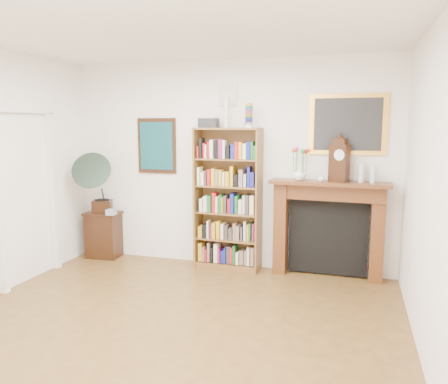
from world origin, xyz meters
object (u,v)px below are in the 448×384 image
at_px(mantel_clock, 339,161).
at_px(bottle_right, 373,175).
at_px(gramophone, 95,179).
at_px(fireplace, 328,220).
at_px(cd_stack, 111,212).
at_px(side_cabinet, 104,235).
at_px(flower_vase, 299,174).
at_px(bottle_left, 361,173).
at_px(bookshelf, 228,191).
at_px(teacup, 321,179).

relative_size(mantel_clock, bottle_right, 2.67).
bearing_deg(gramophone, fireplace, -18.50).
bearing_deg(fireplace, cd_stack, -173.16).
distance_m(side_cabinet, cd_stack, 0.46).
relative_size(side_cabinet, flower_vase, 4.09).
relative_size(fireplace, bottle_left, 6.22).
xyz_separation_m(mantel_clock, flower_vase, (-0.48, -0.00, -0.17)).
height_order(bookshelf, bottle_left, bookshelf).
xyz_separation_m(flower_vase, bottle_left, (0.75, 0.02, 0.04)).
distance_m(bookshelf, fireplace, 1.36).
distance_m(teacup, bottle_left, 0.49).
bearing_deg(mantel_clock, gramophone, -153.39).
distance_m(gramophone, teacup, 3.17).
bearing_deg(flower_vase, fireplace, 9.05).
bearing_deg(mantel_clock, flower_vase, -155.23).
distance_m(gramophone, bottle_left, 3.65).
relative_size(cd_stack, mantel_clock, 0.23).
distance_m(gramophone, mantel_clock, 3.39).
distance_m(flower_vase, teacup, 0.29).
distance_m(fireplace, cd_stack, 3.01).
height_order(gramophone, teacup, gramophone).
xyz_separation_m(gramophone, bottle_right, (3.77, 0.11, 0.17)).
bearing_deg(fireplace, side_cabinet, -175.85).
distance_m(fireplace, gramophone, 3.30).
bearing_deg(mantel_clock, fireplace, 176.21).
bearing_deg(bottle_right, flower_vase, 179.78).
bearing_deg(teacup, flower_vase, 166.24).
distance_m(fireplace, bottle_right, 0.79).
bearing_deg(mantel_clock, side_cabinet, -154.79).
distance_m(cd_stack, mantel_clock, 3.21).
relative_size(gramophone, bottle_left, 3.69).
bearing_deg(mantel_clock, cd_stack, -152.26).
bearing_deg(bookshelf, cd_stack, -172.16).
bearing_deg(flower_vase, bookshelf, -179.41).
height_order(fireplace, teacup, teacup).
height_order(gramophone, bottle_left, gramophone).
distance_m(side_cabinet, mantel_clock, 3.53).
bearing_deg(side_cabinet, flower_vase, -3.51).
relative_size(gramophone, flower_vase, 5.35).
relative_size(bookshelf, bottle_right, 10.98).
distance_m(gramophone, cd_stack, 0.53).
distance_m(bookshelf, side_cabinet, 2.04).
height_order(mantel_clock, bottle_right, mantel_clock).
height_order(side_cabinet, mantel_clock, mantel_clock).
xyz_separation_m(fireplace, flower_vase, (-0.37, -0.06, 0.59)).
relative_size(gramophone, bottle_right, 4.43).
bearing_deg(teacup, bottle_left, 10.93).
height_order(bookshelf, gramophone, bookshelf).
bearing_deg(side_cabinet, mantel_clock, -3.58).
bearing_deg(cd_stack, flower_vase, 3.65).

